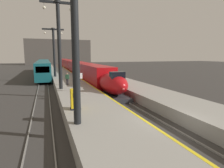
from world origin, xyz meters
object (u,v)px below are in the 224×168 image
Objects in this scene: station_column_far at (54,48)px; highspeed_train_main at (74,67)px; rolling_suitcase at (74,82)px; station_column_near at (76,18)px; passenger_near_edge at (67,78)px; departure_info_board at (79,78)px; station_column_mid at (59,38)px; regional_train_adjacent at (44,67)px; ticket_machine_yellow at (75,100)px.

highspeed_train_main is at bearing 70.01° from station_column_far.
station_column_near is at bearing -97.27° from rolling_suitcase.
passenger_near_edge is at bearing -84.61° from station_column_far.
departure_info_board reaches higher than passenger_near_edge.
highspeed_train_main reaches higher than passenger_near_edge.
station_column_near is 0.98× the size of station_column_mid.
station_column_near reaches higher than departure_info_board.
regional_train_adjacent is 17.26× the size of departure_info_board.
highspeed_train_main is at bearing 82.37° from station_column_near.
regional_train_adjacent is 29.11m from station_column_mid.
passenger_near_edge is (1.10, 2.93, -5.22)m from station_column_mid.
departure_info_board is (0.72, -5.34, 0.52)m from passenger_near_edge.
highspeed_train_main is 17.87m from station_column_far.
departure_info_board is at bearing 78.53° from ticket_machine_yellow.
regional_train_adjacent is at bearing 97.34° from passenger_near_edge.
ticket_machine_yellow reaches higher than rolling_suitcase.
passenger_near_edge is at bearing 97.64° from departure_info_board.
station_column_near is 10.48× the size of rolling_suitcase.
station_column_far is (-0.05, 27.44, -0.66)m from station_column_near.
station_column_near reaches higher than regional_train_adjacent.
passenger_near_edge is 1.21m from rolling_suitcase.
regional_train_adjacent is at bearing 94.40° from station_column_mid.
highspeed_train_main is 44.36m from station_column_near.
station_column_far is 12.60m from passenger_near_edge.
station_column_mid is (2.20, -28.57, 5.13)m from regional_train_adjacent.
passenger_near_edge is 0.80× the size of departure_info_board.
regional_train_adjacent is 41.77m from station_column_near.
station_column_near reaches higher than highspeed_train_main.
station_column_near is 12.82m from station_column_mid.
highspeed_train_main is 8.41m from regional_train_adjacent.
ticket_machine_yellow is (-0.75, -12.58, -0.25)m from passenger_near_edge.
regional_train_adjacent reaches higher than rolling_suitcase.
station_column_mid is at bearing -85.60° from regional_train_adjacent.
station_column_near is 27.45m from station_column_far.
highspeed_train_main is at bearing 83.00° from departure_info_board.
station_column_far reaches higher than highspeed_train_main.
station_column_far is at bearing 90.83° from ticket_machine_yellow.
rolling_suitcase is (4.28, -25.47, -0.77)m from regional_train_adjacent.
ticket_machine_yellow is at bearing 84.62° from station_column_near.
regional_train_adjacent is 25.84m from rolling_suitcase.
rolling_suitcase is at bearing -79.76° from station_column_far.
ticket_machine_yellow is at bearing -97.81° from highspeed_train_main.
station_column_mid reaches higher than passenger_near_edge.
station_column_near is 16.63m from passenger_near_edge.
ticket_machine_yellow is at bearing -87.92° from station_column_mid.
rolling_suitcase is at bearing 87.25° from departure_info_board.
regional_train_adjacent is at bearing 98.96° from station_column_far.
ticket_machine_yellow is 7.43m from departure_info_board.
departure_info_board is at bearing -52.95° from station_column_mid.
highspeed_train_main reaches higher than ticket_machine_yellow.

